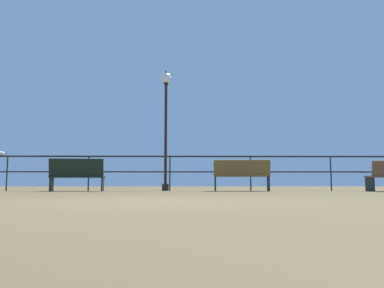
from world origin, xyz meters
TOP-DOWN VIEW (x-y plane):
  - ground_plane at (0.00, 0.00)m, footprint 60.00×60.00m
  - pier_railing at (-0.00, 7.31)m, footprint 20.43×0.05m
  - bench_near_left at (-2.73, 6.65)m, footprint 1.60×0.69m
  - bench_near_right at (2.17, 6.65)m, footprint 1.70×0.81m
  - lamppost_center at (-0.15, 7.53)m, footprint 0.34×0.34m
  - seagull_on_rail at (-5.34, 7.30)m, footprint 0.37×0.24m

SIDE VIEW (x-z plane):
  - ground_plane at x=0.00m, z-range 0.00..0.00m
  - bench_near_right at x=2.17m, z-range 0.05..0.98m
  - bench_near_left at x=-2.73m, z-range 0.04..1.00m
  - pier_railing at x=0.00m, z-range 0.27..1.38m
  - seagull_on_rail at x=-5.34m, z-range 1.10..1.28m
  - lamppost_center at x=-0.15m, z-range 0.61..4.56m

